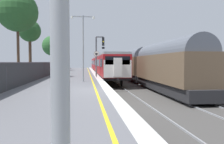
% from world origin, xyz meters
% --- Properties ---
extents(ground, '(17.40, 110.00, 1.21)m').
position_xyz_m(ground, '(2.64, 0.00, -0.61)').
color(ground, slate).
extents(commuter_train_at_platform, '(2.83, 39.44, 3.81)m').
position_xyz_m(commuter_train_at_platform, '(2.10, 27.50, 1.27)').
color(commuter_train_at_platform, maroon).
rests_on(commuter_train_at_platform, ground).
extents(freight_train_adjacent_track, '(2.60, 41.86, 4.41)m').
position_xyz_m(freight_train_adjacent_track, '(6.10, 19.76, 1.40)').
color(freight_train_adjacent_track, '#232326').
rests_on(freight_train_adjacent_track, ground).
extents(signal_gantry, '(1.10, 0.24, 4.73)m').
position_xyz_m(signal_gantry, '(0.63, 14.20, 2.96)').
color(signal_gantry, '#47474C').
rests_on(signal_gantry, ground).
extents(speed_limit_sign, '(0.59, 0.08, 2.84)m').
position_xyz_m(speed_limit_sign, '(0.25, 11.48, 1.80)').
color(speed_limit_sign, '#59595B').
rests_on(speed_limit_sign, ground).
extents(platform_lamp_mid, '(2.00, 0.20, 5.59)m').
position_xyz_m(platform_lamp_mid, '(-1.14, 6.04, 3.30)').
color(platform_lamp_mid, '#93999E').
rests_on(platform_lamp_mid, ground).
extents(platform_back_fence, '(0.07, 99.00, 1.65)m').
position_xyz_m(platform_back_fence, '(-5.45, -0.00, 0.87)').
color(platform_back_fence, '#282B2D').
rests_on(platform_back_fence, ground).
extents(background_tree_left, '(2.95, 2.95, 7.35)m').
position_xyz_m(background_tree_left, '(-8.38, 18.85, 5.71)').
color(background_tree_left, '#473323').
rests_on(background_tree_left, ground).
extents(background_tree_centre, '(4.33, 4.33, 9.23)m').
position_xyz_m(background_tree_centre, '(-8.15, 12.21, 6.92)').
color(background_tree_centre, '#473323').
rests_on(background_tree_centre, ground).
extents(background_tree_right, '(3.88, 3.88, 6.81)m').
position_xyz_m(background_tree_right, '(-7.46, 33.04, 4.75)').
color(background_tree_right, '#473323').
rests_on(background_tree_right, ground).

